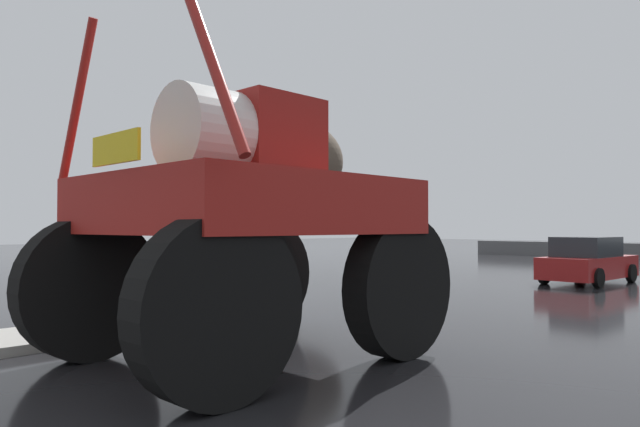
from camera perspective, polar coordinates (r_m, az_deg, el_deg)
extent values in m
plane|color=black|center=(18.83, 26.51, -6.82)|extent=(120.00, 120.00, 0.00)
cube|color=#9E9B93|center=(10.59, -23.55, -10.83)|extent=(1.69, 9.04, 0.15)
cylinder|color=black|center=(10.31, -5.82, -6.06)|extent=(0.43, 1.98, 1.98)
cylinder|color=black|center=(8.25, 7.90, -7.24)|extent=(0.43, 1.98, 1.98)
cylinder|color=black|center=(8.65, -21.87, -6.88)|extent=(0.43, 1.98, 1.98)
cylinder|color=black|center=(6.05, -10.00, -9.39)|extent=(0.43, 1.98, 1.98)
cube|color=maroon|center=(8.13, -7.33, 0.68)|extent=(3.52, 3.81, 0.76)
cube|color=maroon|center=(8.47, -5.24, 7.22)|extent=(1.21, 1.32, 1.19)
cylinder|color=silver|center=(7.90, -10.42, 7.86)|extent=(1.20, 1.23, 1.19)
cylinder|color=maroon|center=(8.79, -22.89, 10.09)|extent=(1.06, 0.12, 2.17)
cylinder|color=maroon|center=(6.08, -10.74, 14.84)|extent=(1.21, 0.12, 2.11)
cube|color=yellow|center=(7.15, -19.60, 6.09)|extent=(1.11, 0.04, 0.36)
cube|color=maroon|center=(20.98, 25.02, -4.81)|extent=(1.95, 4.20, 0.70)
cube|color=#23282D|center=(20.81, 24.85, -3.00)|extent=(1.68, 2.19, 0.64)
cylinder|color=black|center=(22.56, 24.34, -5.15)|extent=(0.22, 0.61, 0.60)
cylinder|color=black|center=(21.95, 28.44, -5.21)|extent=(0.22, 0.61, 0.60)
cylinder|color=black|center=(20.11, 21.30, -5.65)|extent=(0.22, 0.61, 0.60)
cylinder|color=black|center=(19.43, 25.83, -5.76)|extent=(0.22, 0.61, 0.60)
cylinder|color=#A8AAAF|center=(14.69, -3.47, -2.14)|extent=(0.11, 0.11, 3.27)
cube|color=black|center=(14.87, -2.85, 2.17)|extent=(0.24, 0.32, 0.84)
sphere|color=red|center=(15.02, -2.32, 3.17)|extent=(0.17, 0.17, 0.17)
sphere|color=#3C2403|center=(15.00, -2.32, 2.14)|extent=(0.17, 0.17, 0.17)
sphere|color=black|center=(14.98, -2.32, 1.11)|extent=(0.17, 0.17, 0.17)
cylinder|color=#473828|center=(21.80, -2.57, -2.23)|extent=(0.29, 0.29, 3.01)
ellipsoid|color=brown|center=(21.93, -2.56, 5.11)|extent=(3.71, 3.71, 3.15)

